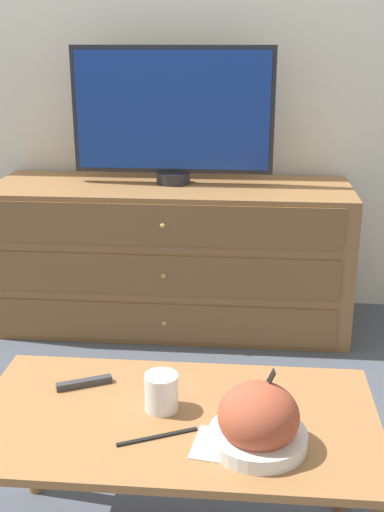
# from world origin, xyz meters

# --- Properties ---
(ground_plane) EXTENTS (12.00, 12.00, 0.00)m
(ground_plane) POSITION_xyz_m (0.00, 0.00, 0.00)
(ground_plane) COLOR #474C56
(wall_back) EXTENTS (12.00, 0.05, 2.60)m
(wall_back) POSITION_xyz_m (0.00, 0.03, 1.30)
(wall_back) COLOR silver
(wall_back) RESTS_ON ground_plane
(dresser) EXTENTS (1.61, 0.55, 0.67)m
(dresser) POSITION_xyz_m (0.06, -0.30, 0.33)
(dresser) COLOR olive
(dresser) RESTS_ON ground_plane
(tv) EXTENTS (0.89, 0.15, 0.60)m
(tv) POSITION_xyz_m (0.07, -0.26, 0.98)
(tv) COLOR #232328
(tv) RESTS_ON dresser
(coffee_table) EXTENTS (0.98, 0.53, 0.43)m
(coffee_table) POSITION_xyz_m (0.25, -1.77, 0.37)
(coffee_table) COLOR #9E6B3D
(coffee_table) RESTS_ON ground_plane
(takeout_bowl) EXTENTS (0.22, 0.22, 0.17)m
(takeout_bowl) POSITION_xyz_m (0.45, -1.87, 0.49)
(takeout_bowl) COLOR silver
(takeout_bowl) RESTS_ON coffee_table
(drink_cup) EXTENTS (0.08, 0.08, 0.09)m
(drink_cup) POSITION_xyz_m (0.22, -1.74, 0.47)
(drink_cup) COLOR #9E6638
(drink_cup) RESTS_ON coffee_table
(napkin) EXTENTS (0.14, 0.14, 0.00)m
(napkin) POSITION_xyz_m (0.37, -1.88, 0.43)
(napkin) COLOR white
(napkin) RESTS_ON coffee_table
(knife) EXTENTS (0.18, 0.09, 0.01)m
(knife) POSITION_xyz_m (0.22, -1.86, 0.44)
(knife) COLOR black
(knife) RESTS_ON coffee_table
(remote_control) EXTENTS (0.14, 0.08, 0.02)m
(remote_control) POSITION_xyz_m (-0.00, -1.65, 0.44)
(remote_control) COLOR #38383D
(remote_control) RESTS_ON coffee_table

